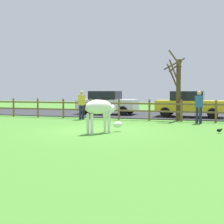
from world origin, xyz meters
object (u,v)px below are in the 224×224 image
at_px(crow_on_grass, 219,130).
at_px(visitor_right_of_tree, 82,104).
at_px(bare_tree, 178,86).
at_px(parked_car_yellow, 189,104).
at_px(zebra, 100,110).
at_px(visitor_left_of_tree, 199,106).
at_px(parked_car_white, 107,102).

xyz_separation_m(crow_on_grass, visitor_right_of_tree, (-7.37, 3.70, 0.78)).
height_order(bare_tree, parked_car_yellow, bare_tree).
bearing_deg(bare_tree, parked_car_yellow, 77.50).
height_order(crow_on_grass, visitor_right_of_tree, visitor_right_of_tree).
bearing_deg(visitor_right_of_tree, zebra, -59.59).
xyz_separation_m(visitor_left_of_tree, visitor_right_of_tree, (-6.45, 0.19, 0.00)).
bearing_deg(zebra, parked_car_yellow, 70.91).
height_order(zebra, parked_car_yellow, parked_car_yellow).
height_order(zebra, parked_car_white, parked_car_white).
distance_m(parked_car_yellow, visitor_left_of_tree, 3.37).
bearing_deg(parked_car_yellow, visitor_left_of_tree, -77.96).
relative_size(bare_tree, visitor_left_of_tree, 2.34).
distance_m(bare_tree, zebra, 6.44).
bearing_deg(crow_on_grass, visitor_left_of_tree, 104.70).
xyz_separation_m(crow_on_grass, parked_car_yellow, (-1.63, 6.81, 0.72)).
distance_m(bare_tree, visitor_right_of_tree, 5.43).
distance_m(bare_tree, parked_car_white, 5.79).
height_order(parked_car_yellow, visitor_right_of_tree, visitor_right_of_tree).
relative_size(crow_on_grass, parked_car_yellow, 0.05).
bearing_deg(parked_car_yellow, crow_on_grass, -76.58).
xyz_separation_m(parked_car_yellow, parked_car_white, (-5.47, 0.56, 0.00)).
relative_size(parked_car_yellow, visitor_left_of_tree, 2.47).
bearing_deg(zebra, bare_tree, 68.60).
distance_m(zebra, visitor_right_of_tree, 5.80).
height_order(bare_tree, visitor_right_of_tree, bare_tree).
relative_size(parked_car_white, visitor_left_of_tree, 2.46).
relative_size(zebra, visitor_right_of_tree, 1.01).
bearing_deg(crow_on_grass, visitor_right_of_tree, 153.33).
bearing_deg(crow_on_grass, zebra, -163.63).
bearing_deg(visitor_left_of_tree, crow_on_grass, -75.30).
distance_m(parked_car_yellow, visitor_right_of_tree, 6.53).
xyz_separation_m(bare_tree, parked_car_white, (-4.99, 2.75, -1.06)).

